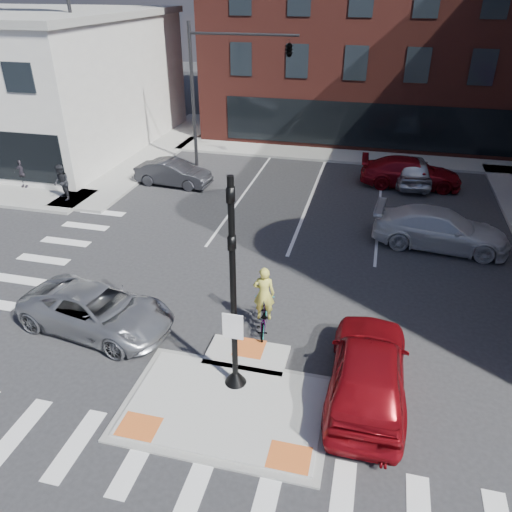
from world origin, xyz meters
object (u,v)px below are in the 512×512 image
(bg_car_dark, at_px, (173,173))
(cyclist, at_px, (264,309))
(white_pickup, at_px, (440,229))
(red_sedan, at_px, (368,370))
(silver_suv, at_px, (97,310))
(pedestrian_b, at_px, (22,173))
(bg_car_red, at_px, (411,173))
(pedestrian_a, at_px, (62,183))
(bg_car_silver, at_px, (411,169))

(bg_car_dark, relative_size, cyclist, 1.81)
(white_pickup, xyz_separation_m, cyclist, (-5.83, -7.39, -0.03))
(red_sedan, distance_m, bg_car_dark, 17.56)
(silver_suv, bearing_deg, cyclist, -67.38)
(bg_car_dark, height_order, cyclist, cyclist)
(white_pickup, xyz_separation_m, pedestrian_b, (-21.09, 1.54, 0.11))
(white_pickup, distance_m, bg_car_red, 7.08)
(pedestrian_b, bearing_deg, cyclist, -35.20)
(cyclist, xyz_separation_m, pedestrian_a, (-12.17, 7.84, 0.28))
(red_sedan, relative_size, pedestrian_a, 2.80)
(white_pickup, xyz_separation_m, bg_car_red, (-1.04, 7.01, -0.02))
(silver_suv, distance_m, bg_car_dark, 12.96)
(pedestrian_b, bearing_deg, white_pickup, -9.03)
(bg_car_dark, xyz_separation_m, cyclist, (7.75, -11.49, 0.09))
(silver_suv, relative_size, bg_car_dark, 1.22)
(bg_car_dark, height_order, bg_car_silver, bg_car_silver)
(bg_car_red, xyz_separation_m, pedestrian_a, (-16.96, -6.56, 0.28))
(white_pickup, height_order, bg_car_red, white_pickup)
(bg_car_silver, relative_size, pedestrian_b, 3.05)
(cyclist, bearing_deg, bg_car_silver, -116.94)
(bg_car_dark, bearing_deg, cyclist, -141.57)
(bg_car_dark, xyz_separation_m, bg_car_silver, (12.58, 3.48, 0.10))
(bg_car_dark, bearing_deg, bg_car_red, -72.50)
(silver_suv, bearing_deg, bg_car_silver, -22.30)
(bg_car_red, bearing_deg, pedestrian_b, 103.09)
(silver_suv, xyz_separation_m, bg_car_dark, (-2.60, 12.70, -0.02))
(bg_car_dark, bearing_deg, pedestrian_a, 133.94)
(silver_suv, distance_m, bg_car_red, 18.51)
(red_sedan, bearing_deg, pedestrian_b, -30.97)
(bg_car_silver, height_order, pedestrian_a, pedestrian_a)
(silver_suv, bearing_deg, pedestrian_a, 47.18)
(silver_suv, height_order, bg_car_red, bg_car_red)
(pedestrian_a, bearing_deg, red_sedan, 6.97)
(red_sedan, bearing_deg, bg_car_dark, -51.08)
(bg_car_red, bearing_deg, white_pickup, -173.74)
(white_pickup, distance_m, pedestrian_b, 21.15)
(bg_car_dark, bearing_deg, bg_car_silver, -70.13)
(red_sedan, distance_m, white_pickup, 9.86)
(silver_suv, height_order, red_sedan, red_sedan)
(bg_car_silver, relative_size, cyclist, 2.02)
(red_sedan, distance_m, bg_car_silver, 17.17)
(red_sedan, bearing_deg, silver_suv, -6.44)
(bg_car_dark, xyz_separation_m, pedestrian_a, (-4.42, -3.65, 0.37))
(red_sedan, distance_m, cyclist, 3.96)
(silver_suv, xyz_separation_m, cyclist, (5.15, 1.21, 0.07))
(white_pickup, height_order, bg_car_dark, white_pickup)
(silver_suv, relative_size, bg_car_red, 0.95)
(red_sedan, height_order, white_pickup, red_sedan)
(red_sedan, relative_size, bg_car_silver, 1.10)
(bg_car_silver, bearing_deg, white_pickup, 92.03)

